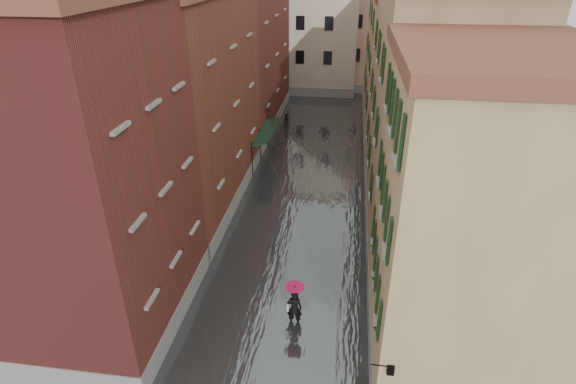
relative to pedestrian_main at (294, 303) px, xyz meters
The scene contains 16 objects.
ground 2.06m from the pedestrian_main, 119.42° to the left, with size 120.00×120.00×0.00m, color slate.
floodwater 14.53m from the pedestrian_main, 93.26° to the left, with size 10.00×60.00×0.20m, color #3F4445.
building_left_near 9.47m from the pedestrian_main, behind, with size 6.00×8.00×13.00m, color maroon.
building_left_mid 14.01m from the pedestrian_main, 126.79° to the left, with size 6.00×14.00×12.50m, color brown.
building_left_far 27.26m from the pedestrian_main, 107.08° to the left, with size 6.00×16.00×14.00m, color maroon.
building_right_near 7.70m from the pedestrian_main, ahead, with size 6.00×8.00×11.50m, color olive.
building_right_mid 13.26m from the pedestrian_main, 59.45° to the left, with size 6.00×14.00×13.00m, color tan.
building_right_far 26.59m from the pedestrian_main, 76.37° to the left, with size 6.00×16.00×11.50m, color olive.
building_end_cream 40.00m from the pedestrian_main, 95.54° to the left, with size 12.00×9.00×13.00m, color beige.
building_end_pink 42.06m from the pedestrian_main, 82.88° to the left, with size 10.00×9.00×12.00m, color #D2A093.
awning_near 16.05m from the pedestrian_main, 105.64° to the left, with size 1.09×2.91×2.80m.
awning_far 18.91m from the pedestrian_main, 103.20° to the left, with size 1.09×3.23×2.80m.
wall_lantern 6.02m from the pedestrian_main, 52.31° to the right, with size 0.71×0.22×0.35m.
window_planters 4.09m from the pedestrian_main, 12.36° to the right, with size 0.59×5.62×0.84m.
pedestrian_main is the anchor object (origin of this frame).
pedestrian_far 25.05m from the pedestrian_main, 98.75° to the left, with size 0.69×0.54×1.43m, color #232325.
Camera 1 is at (2.56, -15.96, 14.20)m, focal length 28.00 mm.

